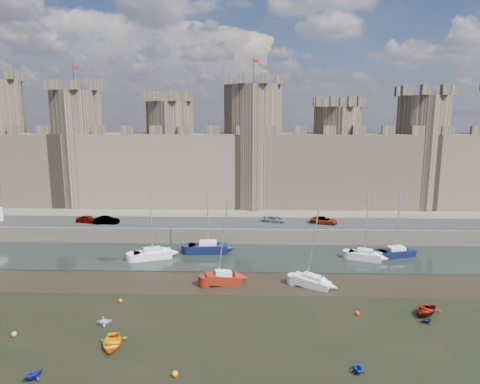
# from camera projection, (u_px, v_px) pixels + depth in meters

# --- Properties ---
(ground) EXTENTS (160.00, 160.00, 0.00)m
(ground) POSITION_uv_depth(u_px,v_px,m) (229.00, 347.00, 37.59)
(ground) COLOR black
(ground) RESTS_ON ground
(water_channel) EXTENTS (160.00, 12.00, 0.08)m
(water_channel) POSITION_uv_depth(u_px,v_px,m) (238.00, 257.00, 61.17)
(water_channel) COLOR black
(water_channel) RESTS_ON ground
(quay) EXTENTS (160.00, 60.00, 2.50)m
(quay) POSITION_uv_depth(u_px,v_px,m) (244.00, 199.00, 96.34)
(quay) COLOR #4C443A
(quay) RESTS_ON ground
(road) EXTENTS (160.00, 7.00, 0.10)m
(road) POSITION_uv_depth(u_px,v_px,m) (240.00, 222.00, 70.55)
(road) COLOR black
(road) RESTS_ON quay
(castle) EXTENTS (108.50, 11.00, 29.00)m
(castle) POSITION_uv_depth(u_px,v_px,m) (239.00, 159.00, 82.68)
(castle) COLOR #42382B
(castle) RESTS_ON quay
(car_0) EXTENTS (4.00, 2.25, 1.28)m
(car_0) POSITION_uv_depth(u_px,v_px,m) (88.00, 219.00, 70.24)
(car_0) COLOR gray
(car_0) RESTS_ON quay
(car_1) EXTENTS (4.03, 1.45, 1.32)m
(car_1) POSITION_uv_depth(u_px,v_px,m) (107.00, 220.00, 69.50)
(car_1) COLOR gray
(car_1) RESTS_ON quay
(car_2) EXTENTS (4.02, 2.48, 1.09)m
(car_2) POSITION_uv_depth(u_px,v_px,m) (275.00, 219.00, 70.51)
(car_2) COLOR gray
(car_2) RESTS_ON quay
(car_3) EXTENTS (4.75, 3.21, 1.21)m
(car_3) POSITION_uv_depth(u_px,v_px,m) (324.00, 221.00, 69.57)
(car_3) COLOR gray
(car_3) RESTS_ON quay
(sailboat_0) EXTENTS (5.59, 3.70, 9.75)m
(sailboat_0) POSITION_uv_depth(u_px,v_px,m) (152.00, 254.00, 60.29)
(sailboat_0) COLOR white
(sailboat_0) RESTS_ON ground
(sailboat_1) EXTENTS (5.78, 2.58, 11.31)m
(sailboat_1) POSITION_uv_depth(u_px,v_px,m) (208.00, 247.00, 62.82)
(sailboat_1) COLOR black
(sailboat_1) RESTS_ON ground
(sailboat_2) EXTENTS (4.75, 3.18, 9.55)m
(sailboat_2) POSITION_uv_depth(u_px,v_px,m) (365.00, 255.00, 59.80)
(sailboat_2) COLOR silver
(sailboat_2) RESTS_ON ground
(sailboat_3) EXTENTS (5.56, 3.32, 9.13)m
(sailboat_3) POSITION_uv_depth(u_px,v_px,m) (396.00, 252.00, 61.17)
(sailboat_3) COLOR black
(sailboat_3) RESTS_ON ground
(sailboat_4) EXTENTS (4.68, 2.72, 10.27)m
(sailboat_4) POSITION_uv_depth(u_px,v_px,m) (223.00, 278.00, 51.53)
(sailboat_4) COLOR maroon
(sailboat_4) RESTS_ON ground
(sailboat_5) EXTENTS (4.67, 3.38, 9.41)m
(sailboat_5) POSITION_uv_depth(u_px,v_px,m) (311.00, 281.00, 50.68)
(sailboat_5) COLOR silver
(sailboat_5) RESTS_ON ground
(dinghy_0) EXTENTS (3.05, 3.78, 0.69)m
(dinghy_0) POSITION_uv_depth(u_px,v_px,m) (112.00, 343.00, 37.62)
(dinghy_0) COLOR orange
(dinghy_0) RESTS_ON ground
(dinghy_1) EXTENTS (1.96, 2.00, 0.80)m
(dinghy_1) POSITION_uv_depth(u_px,v_px,m) (33.00, 375.00, 33.01)
(dinghy_1) COLOR navy
(dinghy_1) RESTS_ON ground
(dinghy_3) EXTENTS (1.66, 1.49, 0.79)m
(dinghy_3) POSITION_uv_depth(u_px,v_px,m) (104.00, 321.00, 41.50)
(dinghy_3) COLOR white
(dinghy_3) RESTS_ON ground
(dinghy_4) EXTENTS (4.19, 4.38, 0.74)m
(dinghy_4) POSITION_uv_depth(u_px,v_px,m) (426.00, 311.00, 43.79)
(dinghy_4) COLOR maroon
(dinghy_4) RESTS_ON ground
(dinghy_5) EXTENTS (1.30, 1.50, 0.78)m
(dinghy_5) POSITION_uv_depth(u_px,v_px,m) (358.00, 368.00, 33.90)
(dinghy_5) COLOR navy
(dinghy_5) RESTS_ON ground
(dinghy_7) EXTENTS (1.41, 1.29, 0.62)m
(dinghy_7) POSITION_uv_depth(u_px,v_px,m) (427.00, 320.00, 41.89)
(dinghy_7) COLOR #0D1B31
(dinghy_7) RESTS_ON ground
(buoy_0) EXTENTS (0.50, 0.50, 0.50)m
(buoy_0) POSITION_uv_depth(u_px,v_px,m) (14.00, 334.00, 39.36)
(buoy_0) COLOR orange
(buoy_0) RESTS_ON ground
(buoy_1) EXTENTS (0.43, 0.43, 0.43)m
(buoy_1) POSITION_uv_depth(u_px,v_px,m) (120.00, 301.00, 46.47)
(buoy_1) COLOR orange
(buoy_1) RESTS_ON ground
(buoy_3) EXTENTS (0.41, 0.41, 0.41)m
(buoy_3) POSITION_uv_depth(u_px,v_px,m) (357.00, 313.00, 43.55)
(buoy_3) COLOR #FA370B
(buoy_3) RESTS_ON ground
(buoy_4) EXTENTS (0.49, 0.49, 0.49)m
(buoy_4) POSITION_uv_depth(u_px,v_px,m) (175.00, 374.00, 33.37)
(buoy_4) COLOR orange
(buoy_4) RESTS_ON ground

